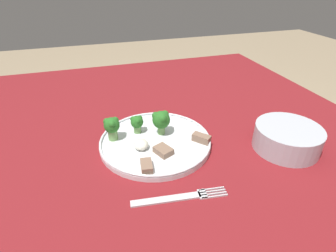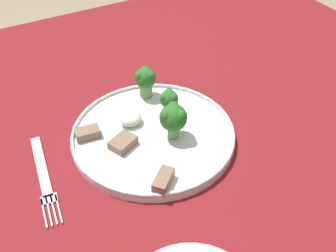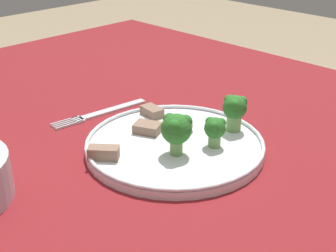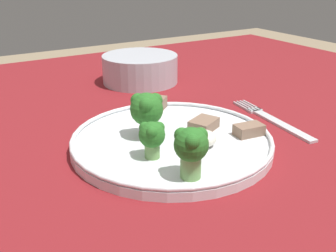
{
  "view_description": "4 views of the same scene",
  "coord_description": "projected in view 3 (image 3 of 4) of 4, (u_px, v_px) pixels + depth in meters",
  "views": [
    {
      "loc": [
        0.49,
        -0.17,
        1.08
      ],
      "look_at": [
        -0.01,
        -0.01,
        0.76
      ],
      "focal_mm": 28.0,
      "sensor_mm": 36.0,
      "label": 1
    },
    {
      "loc": [
        0.19,
        0.39,
        1.16
      ],
      "look_at": [
        -0.05,
        -0.04,
        0.73
      ],
      "focal_mm": 42.0,
      "sensor_mm": 36.0,
      "label": 2
    },
    {
      "loc": [
        -0.47,
        0.41,
        1.05
      ],
      "look_at": [
        -0.01,
        -0.05,
        0.74
      ],
      "focal_mm": 50.0,
      "sensor_mm": 36.0,
      "label": 3
    },
    {
      "loc": [
        -0.28,
        -0.46,
        0.94
      ],
      "look_at": [
        -0.02,
        -0.02,
        0.73
      ],
      "focal_mm": 42.0,
      "sensor_mm": 36.0,
      "label": 4
    }
  ],
  "objects": [
    {
      "name": "table",
      "position": [
        143.0,
        195.0,
        0.74
      ],
      "size": [
        1.35,
        1.14,
        0.71
      ],
      "color": "maroon",
      "rests_on": "ground_plane"
    },
    {
      "name": "dinner_plate",
      "position": [
        175.0,
        145.0,
        0.71
      ],
      "size": [
        0.27,
        0.27,
        0.02
      ],
      "color": "white",
      "rests_on": "table"
    },
    {
      "name": "fork",
      "position": [
        101.0,
        113.0,
        0.84
      ],
      "size": [
        0.04,
        0.19,
        0.0
      ],
      "color": "silver",
      "rests_on": "table"
    },
    {
      "name": "broccoli_floret_near_rim_left",
      "position": [
        215.0,
        129.0,
        0.69
      ],
      "size": [
        0.03,
        0.03,
        0.05
      ],
      "color": "#709E56",
      "rests_on": "dinner_plate"
    },
    {
      "name": "broccoli_floret_center_left",
      "position": [
        235.0,
        109.0,
        0.74
      ],
      "size": [
        0.04,
        0.04,
        0.06
      ],
      "color": "#709E56",
      "rests_on": "dinner_plate"
    },
    {
      "name": "broccoli_floret_back_left",
      "position": [
        176.0,
        129.0,
        0.66
      ],
      "size": [
        0.05,
        0.04,
        0.06
      ],
      "color": "#709E56",
      "rests_on": "dinner_plate"
    },
    {
      "name": "meat_slice_front_slice",
      "position": [
        148.0,
        128.0,
        0.74
      ],
      "size": [
        0.05,
        0.04,
        0.01
      ],
      "color": "#846651",
      "rests_on": "dinner_plate"
    },
    {
      "name": "meat_slice_middle_slice",
      "position": [
        104.0,
        153.0,
        0.67
      ],
      "size": [
        0.05,
        0.04,
        0.02
      ],
      "color": "#846651",
      "rests_on": "dinner_plate"
    },
    {
      "name": "meat_slice_rear_slice",
      "position": [
        152.0,
        111.0,
        0.8
      ],
      "size": [
        0.04,
        0.03,
        0.02
      ],
      "color": "#846651",
      "rests_on": "dinner_plate"
    },
    {
      "name": "sauce_dollop",
      "position": [
        182.0,
        124.0,
        0.75
      ],
      "size": [
        0.04,
        0.03,
        0.02
      ],
      "color": "silver",
      "rests_on": "dinner_plate"
    }
  ]
}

